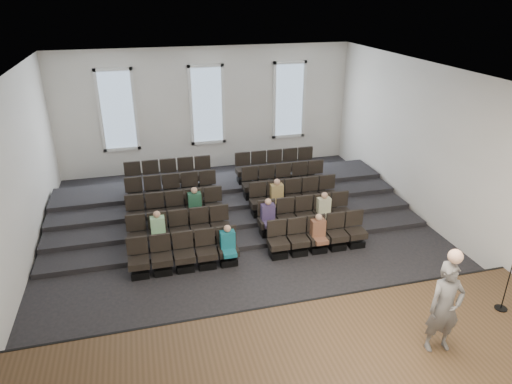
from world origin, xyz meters
TOP-DOWN VIEW (x-y plane):
  - ground at (0.00, 0.00)m, footprint 14.00×14.00m
  - ceiling at (0.00, 0.00)m, footprint 12.00×14.00m
  - wall_back at (0.00, 7.02)m, footprint 12.00×0.04m
  - wall_front at (0.00, -7.02)m, footprint 12.00×0.04m
  - wall_left at (-6.02, 0.00)m, footprint 0.04×14.00m
  - wall_right at (6.02, 0.00)m, footprint 0.04×14.00m
  - stage at (0.00, -5.10)m, footprint 11.80×3.60m
  - stage_lip at (0.00, -3.33)m, footprint 11.80×0.06m
  - risers at (0.00, 3.17)m, footprint 11.80×4.80m
  - seating_rows at (-0.00, 1.54)m, footprint 6.80×4.70m
  - windows at (0.00, 6.95)m, footprint 8.44×0.10m
  - audience at (0.28, 0.45)m, footprint 5.45×2.64m
  - speaker at (2.53, -5.38)m, footprint 0.75×0.52m
  - mic_stand at (4.64, -4.70)m, footprint 0.27×0.27m

SIDE VIEW (x-z plane):
  - ground at x=0.00m, z-range 0.00..0.00m
  - risers at x=0.00m, z-range -0.10..0.50m
  - stage at x=0.00m, z-range 0.00..0.50m
  - stage_lip at x=0.00m, z-range -0.01..0.51m
  - seating_rows at x=0.00m, z-range -0.15..1.52m
  - audience at x=0.28m, z-range 0.28..1.38m
  - mic_stand at x=4.64m, z-range 0.17..1.80m
  - speaker at x=2.53m, z-range 0.50..2.44m
  - wall_back at x=0.00m, z-range 0.00..5.00m
  - wall_front at x=0.00m, z-range 0.00..5.00m
  - wall_left at x=-6.02m, z-range 0.00..5.00m
  - wall_right at x=6.02m, z-range 0.00..5.00m
  - windows at x=0.00m, z-range 1.08..4.32m
  - ceiling at x=0.00m, z-range 5.00..5.02m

